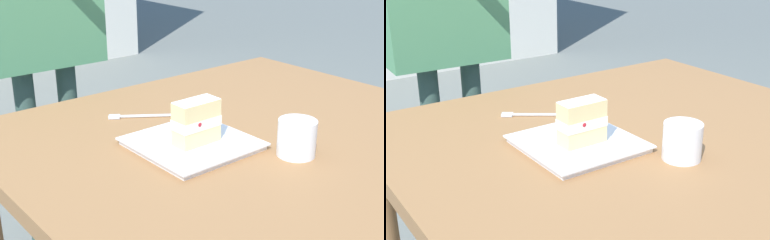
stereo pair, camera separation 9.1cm
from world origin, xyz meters
TOP-DOWN VIEW (x-y plane):
  - patio_table at (0.00, 0.00)m, footprint 1.17×1.02m
  - dessert_plate at (-0.17, 0.02)m, footprint 0.25×0.25m
  - cake_slice at (-0.17, 0.00)m, footprint 0.11×0.06m
  - dessert_fork at (-0.16, 0.26)m, footprint 0.15×0.11m
  - coffee_cup at (-0.02, -0.17)m, footprint 0.09×0.09m

SIDE VIEW (x-z plane):
  - patio_table at x=0.00m, z-range 0.27..1.00m
  - dessert_fork at x=-0.16m, z-range 0.74..0.75m
  - dessert_plate at x=-0.17m, z-range 0.74..0.75m
  - coffee_cup at x=-0.02m, z-range 0.74..0.82m
  - cake_slice at x=-0.17m, z-range 0.75..0.85m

